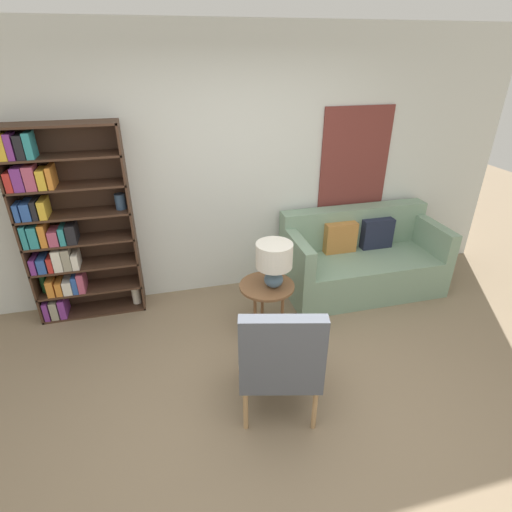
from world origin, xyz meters
name	(u,v)px	position (x,y,z in m)	size (l,w,h in m)	color
ground_plane	(284,420)	(0.00, 0.00, 0.00)	(14.00, 14.00, 0.00)	#847056
wall_back	(230,170)	(0.03, 2.03, 1.35)	(6.40, 0.08, 2.70)	silver
bookshelf	(64,229)	(-1.61, 1.85, 0.94)	(1.01, 0.30, 1.90)	#422B1E
armchair	(280,356)	(-0.02, 0.09, 0.55)	(0.70, 0.73, 0.97)	tan
couch	(360,260)	(1.41, 1.60, 0.33)	(1.71, 0.82, 0.88)	gray
side_table	(267,290)	(0.17, 1.08, 0.46)	(0.51, 0.51, 0.51)	brown
table_lamp	(274,259)	(0.22, 1.04, 0.80)	(0.33, 0.33, 0.43)	slate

